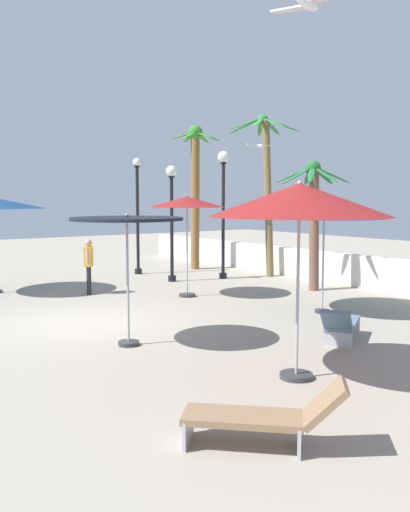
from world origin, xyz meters
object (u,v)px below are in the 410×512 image
(patio_umbrella_1, at_px, (127,226))
(palm_tree_2, at_px, (313,207))
(lamp_post_0, at_px, (138,210))
(seagull_0, at_px, (260,146))
(palm_tree_1, at_px, (266,174))
(patio_umbrella_2, at_px, (187,203))
(palm_tree_0, at_px, (195,183))
(lamp_post_1, at_px, (172,208))
(lounge_chair_1, at_px, (341,323))
(guest_0, at_px, (89,261))
(seagull_1, at_px, (309,4))
(lamp_post_2, at_px, (223,195))
(patio_umbrella_4, at_px, (299,201))
(patio_umbrella_0, at_px, (324,209))
(lounge_chair_0, at_px, (264,416))

(patio_umbrella_1, bearing_deg, palm_tree_2, 108.04)
(lamp_post_0, height_order, seagull_0, seagull_0)
(palm_tree_1, bearing_deg, patio_umbrella_2, -67.17)
(palm_tree_0, bearing_deg, seagull_0, -5.92)
(palm_tree_0, distance_m, lamp_post_1, 3.58)
(lounge_chair_1, bearing_deg, palm_tree_2, 138.99)
(lamp_post_1, distance_m, guest_0, 3.80)
(lamp_post_1, distance_m, seagull_1, 12.77)
(palm_tree_1, bearing_deg, guest_0, -90.16)
(lamp_post_1, height_order, lamp_post_2, lamp_post_2)
(lounge_chair_1, bearing_deg, lamp_post_1, 170.34)
(patio_umbrella_4, relative_size, lamp_post_0, 0.72)
(lamp_post_2, height_order, seagull_1, seagull_1)
(palm_tree_2, height_order, lamp_post_2, lamp_post_2)
(patio_umbrella_0, xyz_separation_m, palm_tree_0, (-9.01, 2.22, 0.86))
(patio_umbrella_0, xyz_separation_m, guest_0, (-5.99, -3.75, -1.63))
(lamp_post_1, xyz_separation_m, lounge_chair_0, (11.55, -5.89, -2.17))
(seagull_1, bearing_deg, patio_umbrella_2, 155.41)
(lounge_chair_1, distance_m, seagull_0, 8.71)
(lamp_post_2, xyz_separation_m, lounge_chair_1, (8.48, -3.43, -2.62))
(palm_tree_0, relative_size, palm_tree_1, 0.97)
(lamp_post_1, xyz_separation_m, guest_0, (0.71, -3.40, -1.53))
(palm_tree_1, relative_size, palm_tree_2, 1.47)
(patio_umbrella_2, bearing_deg, lamp_post_0, 167.61)
(patio_umbrella_1, bearing_deg, lamp_post_2, 131.39)
(palm_tree_1, distance_m, seagull_1, 13.91)
(palm_tree_0, xyz_separation_m, lamp_post_0, (-0.05, -2.63, -1.04))
(lamp_post_0, bearing_deg, palm_tree_1, 50.45)
(patio_umbrella_0, xyz_separation_m, palm_tree_1, (-5.97, 3.35, 1.15))
(palm_tree_2, xyz_separation_m, seagull_0, (-1.88, -0.59, 2.00))
(palm_tree_2, xyz_separation_m, lounge_chair_0, (7.46, -8.57, -2.25))
(lamp_post_1, bearing_deg, seagull_0, 43.35)
(patio_umbrella_2, distance_m, patio_umbrella_4, 7.66)
(guest_0, distance_m, seagull_1, 11.59)
(patio_umbrella_4, bearing_deg, palm_tree_0, 152.58)
(palm_tree_0, height_order, lounge_chair_0, palm_tree_0)
(lounge_chair_1, distance_m, guest_0, 8.45)
(lamp_post_2, bearing_deg, patio_umbrella_0, -14.06)
(lounge_chair_0, xyz_separation_m, lounge_chair_1, (-2.63, 4.37, 0.01))
(patio_umbrella_2, bearing_deg, seagull_1, -24.59)
(palm_tree_1, height_order, lamp_post_0, palm_tree_1)
(patio_umbrella_4, relative_size, lamp_post_2, 0.69)
(patio_umbrella_2, height_order, palm_tree_0, palm_tree_0)
(patio_umbrella_4, xyz_separation_m, lamp_post_0, (-12.35, 3.75, -0.39))
(patio_umbrella_0, distance_m, lamp_post_1, 6.71)
(palm_tree_0, bearing_deg, lounge_chair_1, -19.97)
(lamp_post_0, bearing_deg, patio_umbrella_1, -29.31)
(lounge_chair_1, bearing_deg, lamp_post_2, 157.99)
(patio_umbrella_1, xyz_separation_m, seagull_1, (4.76, -0.02, 2.80))
(patio_umbrella_0, bearing_deg, lamp_post_2, 165.94)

